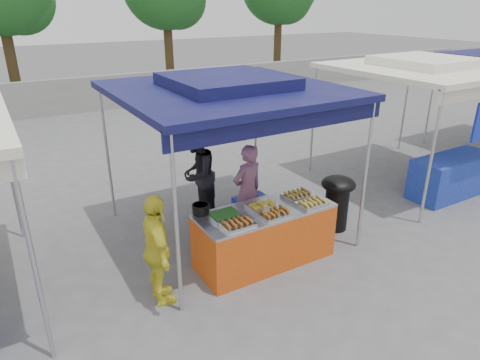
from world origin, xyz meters
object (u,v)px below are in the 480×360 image
vendor_table (265,236)px  wok_burner (337,198)px  vendor_woman (247,191)px  helper_man (198,174)px  customer_person (158,251)px  cooking_pot (201,209)px

vendor_table → wok_burner: bearing=7.9°
vendor_woman → helper_man: bearing=-76.0°
customer_person → vendor_table: bearing=-81.0°
helper_man → customer_person: bearing=9.8°
wok_burner → vendor_table: bearing=-157.3°
cooking_pot → helper_man: 1.55m
wok_burner → helper_man: 2.39m
vendor_woman → helper_man: helper_man is taller
vendor_woman → customer_person: 2.05m
vendor_table → vendor_woman: bearing=76.1°
cooking_pot → helper_man: (0.62, 1.42, -0.10)m
vendor_woman → helper_man: size_ratio=0.95×
vendor_table → cooking_pot: size_ratio=8.44×
cooking_pot → vendor_woman: 1.14m
vendor_table → customer_person: 1.68m
wok_burner → helper_man: bearing=154.1°
wok_burner → customer_person: customer_person is taller
helper_man → customer_person: size_ratio=1.11×
vendor_table → helper_man: (-0.21, 1.77, 0.39)m
wok_burner → customer_person: (-3.24, -0.31, 0.18)m
vendor_table → customer_person: customer_person is taller
cooking_pot → helper_man: size_ratio=0.14×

